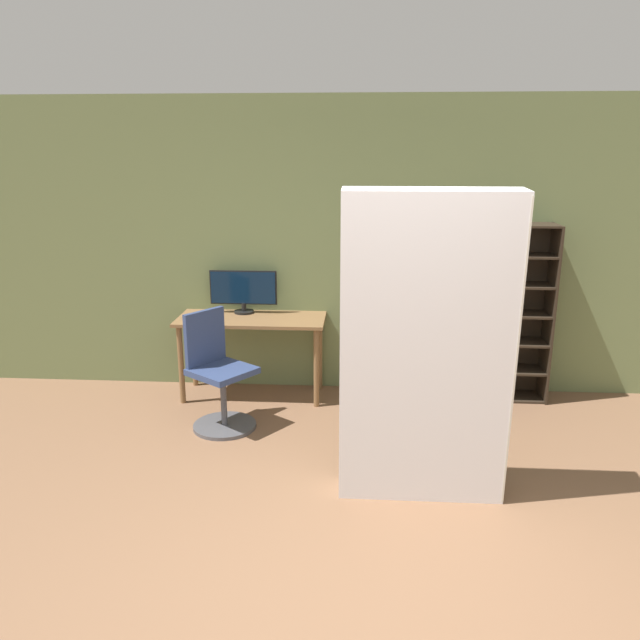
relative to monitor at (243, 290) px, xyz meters
The scene contains 7 objects.
ground_plane 3.33m from the monitor, 69.43° to the right, with size 16.00×16.00×0.00m, color brown.
wall_back 1.19m from the monitor, ahead, with size 8.00×0.06×2.70m.
desk 0.38m from the monitor, 60.20° to the right, with size 1.34×0.56×0.75m.
monitor is the anchor object (origin of this frame).
office_chair 1.03m from the monitor, 94.44° to the right, with size 0.62×0.62×0.97m.
bookshelf 2.27m from the monitor, ahead, with size 0.85×0.34×1.61m.
mattress_near 2.37m from the monitor, 50.48° to the right, with size 1.07×0.35×2.02m.
Camera 1 is at (-0.03, -2.59, 2.24)m, focal length 35.00 mm.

